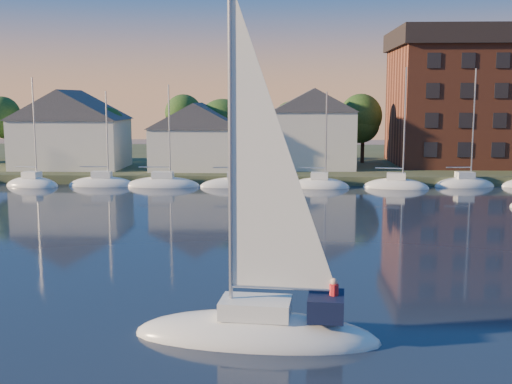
# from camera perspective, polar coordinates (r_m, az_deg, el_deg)

# --- Properties ---
(ground) EXTENTS (260.00, 260.00, 0.00)m
(ground) POSITION_cam_1_polar(r_m,az_deg,el_deg) (23.21, -9.08, -16.24)
(ground) COLOR black
(ground) RESTS_ON ground
(shoreline_land) EXTENTS (160.00, 50.00, 2.00)m
(shoreline_land) POSITION_cam_1_polar(r_m,az_deg,el_deg) (96.24, -0.15, 2.61)
(shoreline_land) COLOR #354025
(shoreline_land) RESTS_ON ground
(wooden_dock) EXTENTS (120.00, 3.00, 1.00)m
(wooden_dock) POSITION_cam_1_polar(r_m,az_deg,el_deg) (73.42, -0.98, 0.82)
(wooden_dock) COLOR brown
(wooden_dock) RESTS_ON ground
(clubhouse_west) EXTENTS (13.65, 9.45, 9.64)m
(clubhouse_west) POSITION_cam_1_polar(r_m,az_deg,el_deg) (83.06, -16.13, 5.47)
(clubhouse_west) COLOR silver
(clubhouse_west) RESTS_ON shoreline_land
(clubhouse_centre) EXTENTS (11.55, 8.40, 8.08)m
(clubhouse_centre) POSITION_cam_1_polar(r_m,az_deg,el_deg) (78.48, -5.16, 5.03)
(clubhouse_centre) COLOR silver
(clubhouse_centre) RESTS_ON shoreline_land
(clubhouse_east) EXTENTS (10.50, 8.40, 9.80)m
(clubhouse_east) POSITION_cam_1_polar(r_m,az_deg,el_deg) (79.82, 5.09, 5.71)
(clubhouse_east) COLOR silver
(clubhouse_east) RESTS_ON shoreline_land
(condo_block) EXTENTS (31.00, 17.00, 17.40)m
(condo_block) POSITION_cam_1_polar(r_m,az_deg,el_deg) (90.57, 21.78, 7.87)
(condo_block) COLOR brown
(condo_block) RESTS_ON shoreline_land
(tree_line) EXTENTS (93.40, 5.40, 8.90)m
(tree_line) POSITION_cam_1_polar(r_m,az_deg,el_deg) (83.73, 0.85, 6.67)
(tree_line) COLOR #3D271B
(tree_line) RESTS_ON shoreline_land
(moored_fleet) EXTENTS (95.50, 2.40, 12.05)m
(moored_fleet) POSITION_cam_1_polar(r_m,az_deg,el_deg) (70.30, 2.14, 0.56)
(moored_fleet) COLOR silver
(moored_fleet) RESTS_ON ground
(hero_sailboat) EXTENTS (10.29, 4.18, 15.41)m
(hero_sailboat) POSITION_cam_1_polar(r_m,az_deg,el_deg) (26.29, 0.30, -11.63)
(hero_sailboat) COLOR silver
(hero_sailboat) RESTS_ON ground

